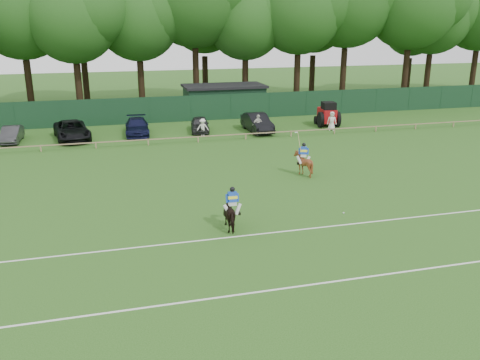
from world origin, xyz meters
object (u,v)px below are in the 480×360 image
object	(u,v)px
suv_black	(72,130)
tractor	(327,115)
horse_dark	(232,214)
sedan_grey	(12,134)
spectator_right	(332,121)
utility_shed	(224,99)
spectator_left	(203,127)
sedan_navy	(137,127)
hatch_grey	(200,124)
horse_chestnut	(303,163)
estate_black	(257,123)
polo_ball	(344,213)
spectator_mid	(258,125)

from	to	relation	value
suv_black	tractor	world-z (taller)	tractor
horse_dark	sedan_grey	distance (m)	25.41
spectator_right	utility_shed	size ratio (longest dim) A/B	0.20
horse_dark	spectator_left	xyz separation A→B (m)	(2.47, 20.11, 0.01)
sedan_navy	hatch_grey	xyz separation A→B (m)	(5.45, -0.17, -0.05)
spectator_left	spectator_right	world-z (taller)	spectator_right
horse_chestnut	sedan_navy	world-z (taller)	horse_chestnut
horse_chestnut	spectator_right	bearing A→B (deg)	-101.03
utility_shed	spectator_right	bearing A→B (deg)	-54.91
tractor	horse_dark	bearing A→B (deg)	-117.88
hatch_grey	estate_black	world-z (taller)	estate_black
hatch_grey	spectator_left	bearing A→B (deg)	-84.23
sedan_grey	suv_black	xyz separation A→B (m)	(4.68, -0.31, 0.13)
sedan_grey	spectator_left	distance (m)	15.45
polo_ball	tractor	bearing A→B (deg)	67.88
suv_black	spectator_right	bearing A→B (deg)	-14.89
horse_chestnut	suv_black	distance (m)	20.50
horse_dark	sedan_navy	world-z (taller)	horse_dark
tractor	suv_black	bearing A→B (deg)	-174.33
suv_black	sedan_grey	bearing A→B (deg)	166.75
spectator_left	spectator_mid	size ratio (longest dim) A/B	0.86
sedan_navy	polo_ball	bearing A→B (deg)	-65.15
spectator_mid	spectator_right	world-z (taller)	spectator_mid
sedan_navy	hatch_grey	world-z (taller)	sedan_navy
horse_dark	polo_ball	world-z (taller)	horse_dark
spectator_left	tractor	xyz separation A→B (m)	(12.02, 1.25, 0.32)
horse_chestnut	spectator_left	bearing A→B (deg)	-51.75
suv_black	horse_chestnut	bearing A→B (deg)	-53.72
spectator_left	spectator_right	distance (m)	11.62
sedan_navy	estate_black	xyz separation A→B (m)	(10.37, -1.40, 0.10)
polo_ball	estate_black	bearing A→B (deg)	85.73
hatch_grey	suv_black	bearing A→B (deg)	-169.60
horse_dark	tractor	size ratio (longest dim) A/B	0.61
hatch_grey	spectator_left	distance (m)	1.83
sedan_navy	hatch_grey	size ratio (longest dim) A/B	1.26
sedan_grey	sedan_navy	bearing A→B (deg)	2.82
spectator_right	polo_ball	size ratio (longest dim) A/B	18.71
polo_ball	utility_shed	size ratio (longest dim) A/B	0.01
utility_shed	spectator_mid	bearing A→B (deg)	-87.50
sedan_navy	spectator_mid	bearing A→B (deg)	-12.58
estate_black	polo_ball	bearing A→B (deg)	-96.32
sedan_grey	suv_black	bearing A→B (deg)	-2.13
horse_chestnut	polo_ball	bearing A→B (deg)	106.69
horse_dark	utility_shed	xyz separation A→B (m)	(6.67, 30.00, 0.79)
horse_chestnut	spectator_mid	xyz separation A→B (m)	(0.66, 12.09, 0.12)
polo_ball	spectator_left	bearing A→B (deg)	100.06
suv_black	spectator_mid	bearing A→B (deg)	-17.68
sedan_grey	sedan_navy	distance (m)	10.00
spectator_left	utility_shed	size ratio (longest dim) A/B	0.18
horse_chestnut	spectator_left	distance (m)	13.44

